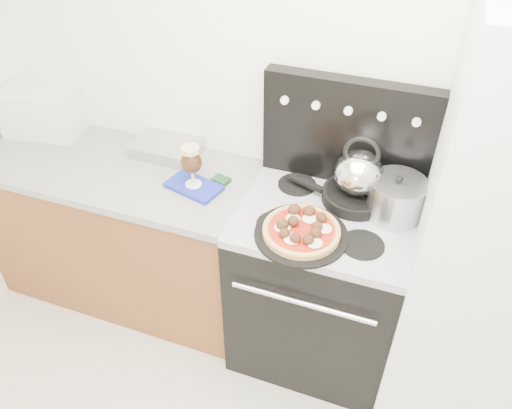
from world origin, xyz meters
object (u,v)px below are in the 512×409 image
at_px(tea_kettle, 359,170).
at_px(stove_body, 319,287).
at_px(toaster_oven, 44,109).
at_px(pizza, 302,229).
at_px(pizza_pan, 301,234).
at_px(fridge, 502,250).
at_px(skillet, 355,196).
at_px(oven_mitt, 194,187).
at_px(base_cabinet, 127,234).
at_px(beer_glass, 192,166).
at_px(stock_pot, 395,199).

bearing_deg(tea_kettle, stove_body, -111.41).
relative_size(toaster_oven, pizza, 1.22).
height_order(stove_body, pizza_pan, pizza_pan).
relative_size(fridge, skillet, 6.48).
bearing_deg(skillet, oven_mitt, -169.22).
height_order(fridge, tea_kettle, fridge).
relative_size(stove_body, oven_mitt, 3.45).
bearing_deg(skillet, fridge, -13.79).
bearing_deg(skillet, pizza_pan, -117.99).
bearing_deg(pizza, toaster_oven, 166.00).
relative_size(oven_mitt, pizza, 0.80).
height_order(oven_mitt, skillet, skillet).
relative_size(oven_mitt, pizza_pan, 0.66).
bearing_deg(base_cabinet, beer_glass, -4.83).
bearing_deg(stock_pot, skillet, 166.62).
distance_m(fridge, pizza_pan, 0.78).
xyz_separation_m(oven_mitt, pizza, (0.57, -0.16, 0.04)).
bearing_deg(toaster_oven, skillet, -12.26).
relative_size(stove_body, beer_glass, 4.21).
relative_size(toaster_oven, pizza_pan, 1.01).
bearing_deg(beer_glass, pizza_pan, -16.16).
relative_size(beer_glass, tea_kettle, 0.90).
xyz_separation_m(fridge, skillet, (-0.61, 0.15, -0.00)).
height_order(skillet, stock_pot, stock_pot).
bearing_deg(toaster_oven, oven_mitt, -22.20).
relative_size(oven_mitt, stock_pot, 1.09).
bearing_deg(fridge, stove_body, 177.95).
xyz_separation_m(base_cabinet, pizza_pan, (1.04, -0.20, 0.50)).
distance_m(base_cabinet, skillet, 1.31).
distance_m(pizza, tea_kettle, 0.37).
bearing_deg(tea_kettle, skillet, 0.00).
bearing_deg(base_cabinet, pizza, -11.12).
xyz_separation_m(beer_glass, pizza, (0.57, -0.16, -0.07)).
bearing_deg(stove_body, beer_glass, -178.66).
distance_m(oven_mitt, skillet, 0.74).
distance_m(beer_glass, tea_kettle, 0.74).
xyz_separation_m(toaster_oven, oven_mitt, (0.98, -0.22, -0.11)).
height_order(stove_body, oven_mitt, oven_mitt).
height_order(base_cabinet, tea_kettle, tea_kettle).
xyz_separation_m(pizza_pan, tea_kettle, (0.16, 0.30, 0.16)).
xyz_separation_m(toaster_oven, skillet, (1.71, -0.08, -0.08)).
distance_m(oven_mitt, tea_kettle, 0.76).
relative_size(stove_body, toaster_oven, 2.26).
height_order(fridge, toaster_oven, fridge).
distance_m(stove_body, skillet, 0.53).
bearing_deg(pizza_pan, stock_pot, 38.11).
relative_size(toaster_oven, stock_pot, 1.67).
height_order(toaster_oven, pizza_pan, toaster_oven).
bearing_deg(stock_pot, base_cabinet, -177.59).
height_order(base_cabinet, stock_pot, stock_pot).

